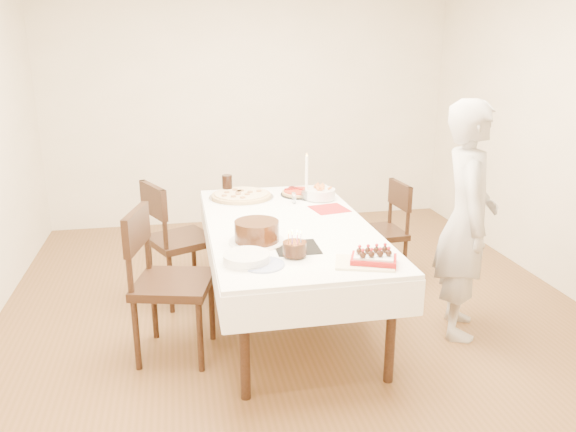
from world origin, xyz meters
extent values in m
plane|color=brown|center=(0.00, 0.00, 0.00)|extent=(5.00, 5.00, 0.00)
cube|color=#F3E4CC|center=(0.00, 2.50, 1.35)|extent=(4.50, 0.04, 2.70)
cube|color=#F3E4CC|center=(0.00, -2.50, 1.35)|extent=(4.50, 0.04, 2.70)
cube|color=white|center=(-0.08, -0.03, 0.38)|extent=(1.93, 2.42, 0.75)
imported|color=beige|center=(1.09, -0.44, 0.83)|extent=(0.58, 0.70, 1.65)
cylinder|color=beige|center=(-0.33, 0.73, 0.77)|extent=(0.66, 0.66, 0.04)
cylinder|color=red|center=(0.17, 0.72, 0.77)|extent=(0.40, 0.40, 0.04)
cube|color=#B21E1E|center=(0.31, 0.26, 0.75)|extent=(0.31, 0.31, 0.01)
cylinder|color=white|center=(0.31, 0.56, 0.80)|extent=(0.30, 0.30, 0.08)
cylinder|color=white|center=(0.19, 0.56, 0.95)|extent=(0.11, 0.11, 0.39)
cylinder|color=black|center=(-0.43, 0.90, 0.83)|extent=(0.09, 0.09, 0.16)
cylinder|color=#331A0C|center=(-0.36, -0.38, 0.82)|extent=(0.37, 0.37, 0.14)
cube|color=black|center=(-0.12, -0.53, 0.75)|extent=(0.28, 0.28, 0.01)
cylinder|color=#311A0D|center=(-0.17, -0.68, 0.84)|extent=(0.19, 0.19, 0.15)
cube|color=beige|center=(0.21, -0.88, 0.75)|extent=(0.39, 0.32, 0.03)
cylinder|color=white|center=(-0.47, -0.72, 0.78)|extent=(0.28, 0.28, 0.06)
cylinder|color=white|center=(-0.38, -0.78, 0.76)|extent=(0.32, 0.32, 0.01)
camera|label=1|loc=(-0.83, -3.79, 1.99)|focal=35.00mm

